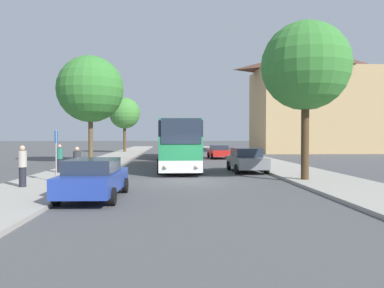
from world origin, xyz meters
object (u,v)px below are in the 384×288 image
parked_car_right_far (219,151)px  tree_right_near (306,66)px  pedestrian_walking_back (22,166)px  tree_left_far (90,89)px  parked_car_right_near (247,160)px  pedestrian_waiting_far (77,164)px  bus_middle (175,142)px  bus_stop_sign (56,149)px  pedestrian_waiting_near (60,158)px  parked_car_left_curb (94,178)px  bus_front (179,144)px  tree_left_near (125,113)px

parked_car_right_far → tree_right_near: bearing=93.2°
pedestrian_walking_back → tree_left_far: (-0.54, 16.31, 5.36)m
parked_car_right_near → parked_car_right_far: size_ratio=1.08×
parked_car_right_far → pedestrian_waiting_far: 22.45m
parked_car_right_near → pedestrian_walking_back: size_ratio=2.53×
bus_middle → tree_left_far: 11.38m
bus_stop_sign → pedestrian_waiting_near: size_ratio=1.49×
tree_right_near → parked_car_left_curb: bearing=-155.2°
parked_car_right_far → pedestrian_waiting_far: size_ratio=2.51×
pedestrian_walking_back → pedestrian_waiting_near: bearing=-161.5°
bus_front → parked_car_left_curb: bus_front is taller
tree_left_near → pedestrian_walking_back: bearing=-89.9°
bus_middle → tree_left_far: size_ratio=1.23×
pedestrian_waiting_near → tree_left_far: 11.23m
parked_car_right_far → pedestrian_waiting_near: 19.58m
parked_car_left_curb → tree_left_far: (-4.13, 18.74, 5.64)m
tree_left_near → tree_left_far: size_ratio=0.83×
pedestrian_waiting_far → parked_car_right_far: bearing=-16.9°
bus_front → pedestrian_walking_back: bearing=-126.3°
bus_front → tree_left_far: bearing=138.7°
parked_car_right_far → parked_car_left_curb: bearing=70.0°
bus_front → parked_car_right_near: bearing=-24.0°
parked_car_right_near → tree_left_far: (-12.03, 8.57, 5.63)m
parked_car_right_near → bus_middle: bearing=-75.0°
parked_car_right_far → tree_left_near: (-11.57, 14.02, 4.80)m
parked_car_right_near → pedestrian_waiting_near: (-11.80, -1.26, 0.20)m
pedestrian_waiting_far → tree_right_near: (11.48, 0.28, 4.93)m
parked_car_left_curb → pedestrian_waiting_far: pedestrian_waiting_far is taller
parked_car_left_curb → parked_car_right_near: 12.87m
parked_car_left_curb → tree_left_far: bearing=103.8°
tree_left_far → pedestrian_waiting_near: bearing=-88.6°
bus_stop_sign → pedestrian_waiting_near: bearing=104.5°
parked_car_right_far → pedestrian_walking_back: (-11.48, -22.12, 0.34)m
parked_car_right_near → tree_right_near: 7.86m
parked_car_left_curb → tree_left_near: size_ratio=0.62×
bus_front → pedestrian_waiting_near: bus_front is taller
tree_left_near → parked_car_right_near: bearing=-67.8°
parked_car_right_near → pedestrian_walking_back: bearing=32.7°
parked_car_left_curb → pedestrian_walking_back: size_ratio=2.58×
parked_car_right_far → tree_left_near: size_ratio=0.56×
bus_middle → parked_car_right_near: 16.46m
bus_stop_sign → tree_left_near: size_ratio=0.34×
parked_car_right_near → tree_right_near: tree_right_near is taller
bus_front → parked_car_left_curb: (-3.46, -12.12, -1.02)m
parked_car_left_curb → bus_stop_sign: 5.10m
pedestrian_waiting_far → tree_left_far: (-2.44, 14.50, 5.43)m
tree_left_far → tree_right_near: 19.91m
tree_left_near → tree_right_near: size_ratio=0.94×
parked_car_left_curb → pedestrian_walking_back: pedestrian_walking_back is taller
bus_front → parked_car_left_curb: size_ratio=2.32×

